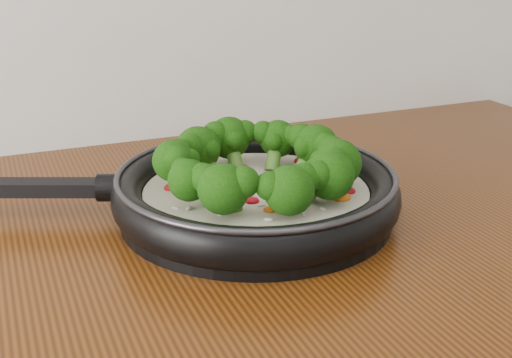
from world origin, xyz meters
name	(u,v)px	position (x,y,z in m)	size (l,w,h in m)	color
skillet	(255,186)	(0.10, 1.12, 0.94)	(0.59, 0.47, 0.10)	black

